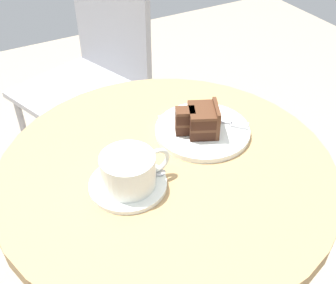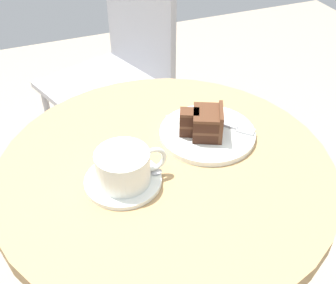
% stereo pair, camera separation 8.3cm
% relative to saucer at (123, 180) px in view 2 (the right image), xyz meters
% --- Properties ---
extents(cafe_table, '(0.68, 0.68, 0.70)m').
position_rel_saucer_xyz_m(cafe_table, '(0.09, 0.02, -0.13)').
color(cafe_table, '#A37F51').
rests_on(cafe_table, ground).
extents(saucer, '(0.15, 0.15, 0.01)m').
position_rel_saucer_xyz_m(saucer, '(0.00, 0.00, 0.00)').
color(saucer, silver).
rests_on(saucer, cafe_table).
extents(coffee_cup, '(0.14, 0.10, 0.06)m').
position_rel_saucer_xyz_m(coffee_cup, '(0.00, -0.00, 0.04)').
color(coffee_cup, silver).
rests_on(coffee_cup, saucer).
extents(teaspoon, '(0.09, 0.07, 0.00)m').
position_rel_saucer_xyz_m(teaspoon, '(0.04, 0.01, 0.01)').
color(teaspoon, '#B7B7BC').
rests_on(teaspoon, saucer).
extents(cake_plate, '(0.21, 0.21, 0.01)m').
position_rel_saucer_xyz_m(cake_plate, '(0.21, 0.07, 0.00)').
color(cake_plate, silver).
rests_on(cake_plate, cafe_table).
extents(cake_slice, '(0.10, 0.09, 0.06)m').
position_rel_saucer_xyz_m(cake_slice, '(0.20, 0.07, 0.04)').
color(cake_slice, '#381E14').
rests_on(cake_slice, cake_plate).
extents(fork, '(0.12, 0.12, 0.00)m').
position_rel_saucer_xyz_m(fork, '(0.26, 0.07, 0.01)').
color(fork, '#B7B7BC').
rests_on(fork, cake_plate).
extents(napkin, '(0.14, 0.14, 0.00)m').
position_rel_saucer_xyz_m(napkin, '(0.21, 0.10, -0.00)').
color(napkin, tan).
rests_on(napkin, cafe_table).
extents(cafe_chair, '(0.49, 0.49, 0.93)m').
position_rel_saucer_xyz_m(cafe_chair, '(0.21, 0.77, -0.15)').
color(cafe_chair, '#9E9EA3').
rests_on(cafe_chair, ground).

